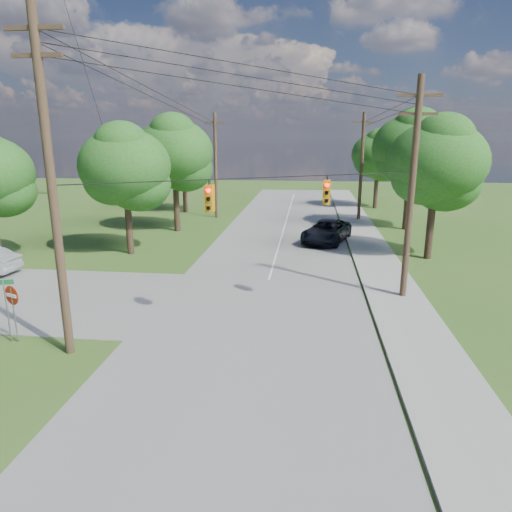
# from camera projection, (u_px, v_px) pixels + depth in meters

# --- Properties ---
(ground) EXTENTS (140.00, 140.00, 0.00)m
(ground) POSITION_uv_depth(u_px,v_px,m) (188.00, 364.00, 16.14)
(ground) COLOR #30551C
(ground) RESTS_ON ground
(main_road) EXTENTS (10.00, 100.00, 0.03)m
(main_road) POSITION_uv_depth(u_px,v_px,m) (259.00, 313.00, 20.72)
(main_road) COLOR gray
(main_road) RESTS_ON ground
(sidewalk_east) EXTENTS (2.60, 100.00, 0.12)m
(sidewalk_east) POSITION_uv_depth(u_px,v_px,m) (411.00, 319.00, 19.96)
(sidewalk_east) COLOR gray
(sidewalk_east) RESTS_ON ground
(pole_sw) EXTENTS (2.00, 0.32, 12.00)m
(pole_sw) POSITION_uv_depth(u_px,v_px,m) (52.00, 185.00, 15.46)
(pole_sw) COLOR #503829
(pole_sw) RESTS_ON ground
(pole_ne) EXTENTS (2.00, 0.32, 10.50)m
(pole_ne) POSITION_uv_depth(u_px,v_px,m) (412.00, 188.00, 21.45)
(pole_ne) COLOR #503829
(pole_ne) RESTS_ON ground
(pole_north_e) EXTENTS (2.00, 0.32, 10.00)m
(pole_north_e) POSITION_uv_depth(u_px,v_px,m) (361.00, 166.00, 42.67)
(pole_north_e) COLOR #503829
(pole_north_e) RESTS_ON ground
(pole_north_w) EXTENTS (2.00, 0.32, 10.00)m
(pole_north_w) POSITION_uv_depth(u_px,v_px,m) (216.00, 165.00, 44.23)
(pole_north_w) COLOR #503829
(pole_north_w) RESTS_ON ground
(power_lines) EXTENTS (13.93, 29.62, 4.93)m
(power_lines) POSITION_uv_depth(u_px,v_px,m) (263.00, 111.00, 24.75)
(power_lines) COLOR black
(power_lines) RESTS_ON ground
(traffic_signals) EXTENTS (4.91, 3.27, 1.05)m
(traffic_signals) POSITION_uv_depth(u_px,v_px,m) (271.00, 195.00, 18.72)
(traffic_signals) COLOR orange
(traffic_signals) RESTS_ON ground
(radio_mast) EXTENTS (0.70, 0.70, 45.00)m
(radio_mast) POSITION_uv_depth(u_px,v_px,m) (30.00, 18.00, 58.22)
(radio_mast) COLOR gray
(radio_mast) RESTS_ON ground
(tree_w_near) EXTENTS (6.00, 6.00, 8.40)m
(tree_w_near) POSITION_uv_depth(u_px,v_px,m) (125.00, 166.00, 29.95)
(tree_w_near) COLOR #483124
(tree_w_near) RESTS_ON ground
(tree_w_mid) EXTENTS (6.40, 6.40, 9.22)m
(tree_w_mid) POSITION_uv_depth(u_px,v_px,m) (174.00, 152.00, 37.36)
(tree_w_mid) COLOR #483124
(tree_w_mid) RESTS_ON ground
(tree_w_far) EXTENTS (6.00, 6.00, 8.73)m
(tree_w_far) POSITION_uv_depth(u_px,v_px,m) (183.00, 152.00, 47.27)
(tree_w_far) COLOR #483124
(tree_w_far) RESTS_ON ground
(tree_e_near) EXTENTS (6.20, 6.20, 8.81)m
(tree_e_near) POSITION_uv_depth(u_px,v_px,m) (437.00, 162.00, 28.59)
(tree_e_near) COLOR #483124
(tree_e_near) RESTS_ON ground
(tree_e_mid) EXTENTS (6.60, 6.60, 9.64)m
(tree_e_mid) POSITION_uv_depth(u_px,v_px,m) (412.00, 148.00, 37.98)
(tree_e_mid) COLOR #483124
(tree_e_mid) RESTS_ON ground
(tree_e_far) EXTENTS (5.80, 5.80, 8.32)m
(tree_e_far) POSITION_uv_depth(u_px,v_px,m) (378.00, 154.00, 49.87)
(tree_e_far) COLOR #483124
(tree_e_far) RESTS_ON ground
(car_main_north) EXTENTS (4.39, 6.46, 1.64)m
(car_main_north) POSITION_uv_depth(u_px,v_px,m) (327.00, 231.00, 34.62)
(car_main_north) COLOR black
(car_main_north) RESTS_ON main_road
(do_not_enter_sign) EXTENTS (0.73, 0.31, 2.31)m
(do_not_enter_sign) POSITION_uv_depth(u_px,v_px,m) (12.00, 301.00, 17.47)
(do_not_enter_sign) COLOR gray
(do_not_enter_sign) RESTS_ON ground
(street_name_sign) EXTENTS (0.74, 0.26, 2.54)m
(street_name_sign) POSITION_uv_depth(u_px,v_px,m) (6.00, 302.00, 17.51)
(street_name_sign) COLOR gray
(street_name_sign) RESTS_ON ground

